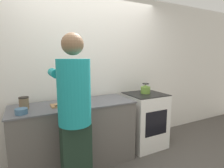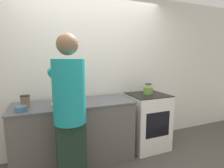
{
  "view_description": "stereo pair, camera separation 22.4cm",
  "coord_description": "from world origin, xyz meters",
  "px_view_note": "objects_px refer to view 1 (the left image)",
  "views": [
    {
      "loc": [
        -0.97,
        -2.04,
        1.55
      ],
      "look_at": [
        0.19,
        0.21,
        1.16
      ],
      "focal_mm": 28.0,
      "sensor_mm": 36.0,
      "label": 1
    },
    {
      "loc": [
        -0.77,
        -2.13,
        1.55
      ],
      "look_at": [
        0.19,
        0.21,
        1.16
      ],
      "focal_mm": 28.0,
      "sensor_mm": 36.0,
      "label": 2
    }
  ],
  "objects_px": {
    "knife": "(63,104)",
    "bowl_prep": "(21,111)",
    "oven": "(145,120)",
    "canister_jar": "(24,103)",
    "person": "(74,111)",
    "kettle": "(145,89)",
    "cutting_board": "(64,105)"
  },
  "relations": [
    {
      "from": "canister_jar",
      "to": "person",
      "type": "bearing_deg",
      "value": -49.92
    },
    {
      "from": "canister_jar",
      "to": "cutting_board",
      "type": "bearing_deg",
      "value": -7.15
    },
    {
      "from": "knife",
      "to": "kettle",
      "type": "xyz_separation_m",
      "value": [
        1.41,
        0.08,
        0.07
      ]
    },
    {
      "from": "oven",
      "to": "person",
      "type": "distance_m",
      "value": 1.56
    },
    {
      "from": "knife",
      "to": "bowl_prep",
      "type": "bearing_deg",
      "value": 176.13
    },
    {
      "from": "person",
      "to": "canister_jar",
      "type": "relative_size",
      "value": 11.82
    },
    {
      "from": "oven",
      "to": "kettle",
      "type": "distance_m",
      "value": 0.54
    },
    {
      "from": "person",
      "to": "bowl_prep",
      "type": "relative_size",
      "value": 13.16
    },
    {
      "from": "oven",
      "to": "kettle",
      "type": "xyz_separation_m",
      "value": [
        0.02,
        0.03,
        0.54
      ]
    },
    {
      "from": "oven",
      "to": "bowl_prep",
      "type": "xyz_separation_m",
      "value": [
        -1.89,
        -0.16,
        0.48
      ]
    },
    {
      "from": "knife",
      "to": "bowl_prep",
      "type": "relative_size",
      "value": 1.82
    },
    {
      "from": "knife",
      "to": "bowl_prep",
      "type": "xyz_separation_m",
      "value": [
        -0.5,
        -0.12,
        0.01
      ]
    },
    {
      "from": "cutting_board",
      "to": "bowl_prep",
      "type": "height_order",
      "value": "bowl_prep"
    },
    {
      "from": "cutting_board",
      "to": "oven",
      "type": "bearing_deg",
      "value": 0.75
    },
    {
      "from": "person",
      "to": "oven",
      "type": "bearing_deg",
      "value": 21.08
    },
    {
      "from": "cutting_board",
      "to": "kettle",
      "type": "xyz_separation_m",
      "value": [
        1.4,
        0.05,
        0.09
      ]
    },
    {
      "from": "person",
      "to": "canister_jar",
      "type": "xyz_separation_m",
      "value": [
        -0.48,
        0.57,
        0.01
      ]
    },
    {
      "from": "kettle",
      "to": "person",
      "type": "bearing_deg",
      "value": -158.08
    },
    {
      "from": "person",
      "to": "knife",
      "type": "relative_size",
      "value": 7.22
    },
    {
      "from": "oven",
      "to": "canister_jar",
      "type": "relative_size",
      "value": 6.14
    },
    {
      "from": "oven",
      "to": "cutting_board",
      "type": "xyz_separation_m",
      "value": [
        -1.38,
        -0.02,
        0.45
      ]
    },
    {
      "from": "knife",
      "to": "canister_jar",
      "type": "relative_size",
      "value": 1.64
    },
    {
      "from": "oven",
      "to": "canister_jar",
      "type": "height_order",
      "value": "canister_jar"
    },
    {
      "from": "knife",
      "to": "bowl_prep",
      "type": "distance_m",
      "value": 0.51
    },
    {
      "from": "person",
      "to": "cutting_board",
      "type": "xyz_separation_m",
      "value": [
        -0.0,
        0.51,
        -0.06
      ]
    },
    {
      "from": "kettle",
      "to": "oven",
      "type": "bearing_deg",
      "value": -122.29
    },
    {
      "from": "person",
      "to": "canister_jar",
      "type": "bearing_deg",
      "value": 130.08
    },
    {
      "from": "oven",
      "to": "bowl_prep",
      "type": "distance_m",
      "value": 1.96
    },
    {
      "from": "oven",
      "to": "person",
      "type": "bearing_deg",
      "value": -158.92
    },
    {
      "from": "cutting_board",
      "to": "kettle",
      "type": "height_order",
      "value": "kettle"
    },
    {
      "from": "bowl_prep",
      "to": "knife",
      "type": "bearing_deg",
      "value": 13.59
    },
    {
      "from": "knife",
      "to": "kettle",
      "type": "height_order",
      "value": "kettle"
    }
  ]
}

